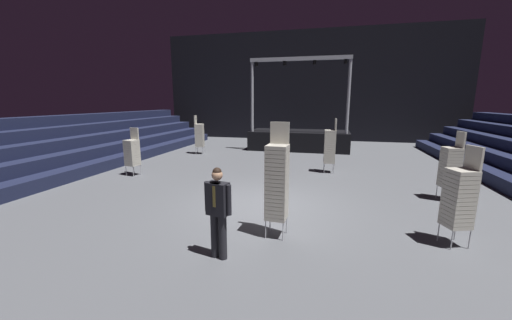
{
  "coord_description": "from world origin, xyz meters",
  "views": [
    {
      "loc": [
        1.74,
        -7.9,
        2.9
      ],
      "look_at": [
        -0.07,
        -0.6,
        1.4
      ],
      "focal_mm": 20.71,
      "sensor_mm": 36.0,
      "label": 1
    }
  ],
  "objects_px": {
    "man_with_tie": "(218,208)",
    "chair_stack_mid_right": "(132,152)",
    "chair_stack_mid_left": "(330,146)",
    "chair_stack_front_left": "(450,166)",
    "chair_stack_front_right": "(199,135)",
    "chair_stack_mid_centre": "(459,197)",
    "stage_riser": "(299,139)",
    "chair_stack_rear_left": "(277,181)"
  },
  "relations": [
    {
      "from": "man_with_tie",
      "to": "chair_stack_mid_right",
      "type": "xyz_separation_m",
      "value": [
        -5.58,
        5.15,
        -0.05
      ]
    },
    {
      "from": "man_with_tie",
      "to": "chair_stack_mid_left",
      "type": "bearing_deg",
      "value": -91.66
    },
    {
      "from": "chair_stack_front_left",
      "to": "chair_stack_mid_right",
      "type": "distance_m",
      "value": 11.01
    },
    {
      "from": "chair_stack_front_right",
      "to": "chair_stack_mid_left",
      "type": "bearing_deg",
      "value": 56.92
    },
    {
      "from": "chair_stack_mid_left",
      "to": "chair_stack_mid_centre",
      "type": "height_order",
      "value": "chair_stack_mid_left"
    },
    {
      "from": "stage_riser",
      "to": "chair_stack_front_right",
      "type": "xyz_separation_m",
      "value": [
        -5.25,
        -2.92,
        0.41
      ]
    },
    {
      "from": "chair_stack_mid_right",
      "to": "stage_riser",
      "type": "bearing_deg",
      "value": -114.53
    },
    {
      "from": "chair_stack_front_left",
      "to": "chair_stack_mid_centre",
      "type": "bearing_deg",
      "value": 154.61
    },
    {
      "from": "chair_stack_mid_centre",
      "to": "chair_stack_rear_left",
      "type": "distance_m",
      "value": 3.64
    },
    {
      "from": "stage_riser",
      "to": "chair_stack_mid_centre",
      "type": "distance_m",
      "value": 12.4
    },
    {
      "from": "man_with_tie",
      "to": "chair_stack_mid_left",
      "type": "xyz_separation_m",
      "value": [
        1.98,
        7.5,
        0.12
      ]
    },
    {
      "from": "stage_riser",
      "to": "chair_stack_rear_left",
      "type": "bearing_deg",
      "value": -86.58
    },
    {
      "from": "chair_stack_front_right",
      "to": "chair_stack_mid_centre",
      "type": "distance_m",
      "value": 12.93
    },
    {
      "from": "chair_stack_rear_left",
      "to": "stage_riser",
      "type": "bearing_deg",
      "value": -83.26
    },
    {
      "from": "chair_stack_mid_centre",
      "to": "chair_stack_mid_left",
      "type": "bearing_deg",
      "value": 3.85
    },
    {
      "from": "man_with_tie",
      "to": "chair_stack_front_left",
      "type": "bearing_deg",
      "value": -125.52
    },
    {
      "from": "man_with_tie",
      "to": "chair_stack_mid_centre",
      "type": "height_order",
      "value": "chair_stack_mid_centre"
    },
    {
      "from": "chair_stack_front_left",
      "to": "chair_stack_front_right",
      "type": "distance_m",
      "value": 11.88
    },
    {
      "from": "man_with_tie",
      "to": "chair_stack_front_left",
      "type": "distance_m",
      "value": 7.22
    },
    {
      "from": "stage_riser",
      "to": "chair_stack_mid_right",
      "type": "height_order",
      "value": "stage_riser"
    },
    {
      "from": "chair_stack_front_left",
      "to": "chair_stack_rear_left",
      "type": "bearing_deg",
      "value": 119.44
    },
    {
      "from": "chair_stack_mid_right",
      "to": "chair_stack_mid_left",
      "type": "bearing_deg",
      "value": -151.86
    },
    {
      "from": "stage_riser",
      "to": "chair_stack_rear_left",
      "type": "xyz_separation_m",
      "value": [
        0.72,
        -12.07,
        0.58
      ]
    },
    {
      "from": "stage_riser",
      "to": "chair_stack_front_left",
      "type": "bearing_deg",
      "value": -58.21
    },
    {
      "from": "chair_stack_mid_right",
      "to": "chair_stack_mid_centre",
      "type": "relative_size",
      "value": 0.92
    },
    {
      "from": "chair_stack_mid_right",
      "to": "chair_stack_front_right",
      "type": "bearing_deg",
      "value": -84.7
    },
    {
      "from": "man_with_tie",
      "to": "chair_stack_mid_right",
      "type": "relative_size",
      "value": 0.93
    },
    {
      "from": "chair_stack_mid_left",
      "to": "chair_stack_front_left",
      "type": "bearing_deg",
      "value": -131.55
    },
    {
      "from": "chair_stack_front_right",
      "to": "chair_stack_rear_left",
      "type": "distance_m",
      "value": 10.92
    },
    {
      "from": "chair_stack_front_right",
      "to": "chair_stack_mid_left",
      "type": "height_order",
      "value": "chair_stack_mid_left"
    },
    {
      "from": "stage_riser",
      "to": "chair_stack_mid_right",
      "type": "distance_m",
      "value": 9.94
    },
    {
      "from": "chair_stack_front_right",
      "to": "chair_stack_mid_centre",
      "type": "height_order",
      "value": "chair_stack_front_right"
    },
    {
      "from": "chair_stack_mid_left",
      "to": "chair_stack_mid_centre",
      "type": "distance_m",
      "value": 6.39
    },
    {
      "from": "chair_stack_mid_centre",
      "to": "chair_stack_front_left",
      "type": "bearing_deg",
      "value": -35.76
    },
    {
      "from": "chair_stack_mid_right",
      "to": "chair_stack_rear_left",
      "type": "distance_m",
      "value": 7.59
    },
    {
      "from": "stage_riser",
      "to": "chair_stack_mid_left",
      "type": "distance_m",
      "value": 6.04
    },
    {
      "from": "chair_stack_front_left",
      "to": "chair_stack_mid_left",
      "type": "relative_size",
      "value": 0.92
    },
    {
      "from": "chair_stack_front_left",
      "to": "chair_stack_mid_left",
      "type": "xyz_separation_m",
      "value": [
        -3.44,
        2.73,
        0.08
      ]
    },
    {
      "from": "chair_stack_mid_left",
      "to": "chair_stack_mid_right",
      "type": "distance_m",
      "value": 7.92
    },
    {
      "from": "man_with_tie",
      "to": "chair_stack_mid_right",
      "type": "distance_m",
      "value": 7.59
    },
    {
      "from": "man_with_tie",
      "to": "chair_stack_front_right",
      "type": "distance_m",
      "value": 11.51
    },
    {
      "from": "chair_stack_front_right",
      "to": "man_with_tie",
      "type": "bearing_deg",
      "value": 14.91
    }
  ]
}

